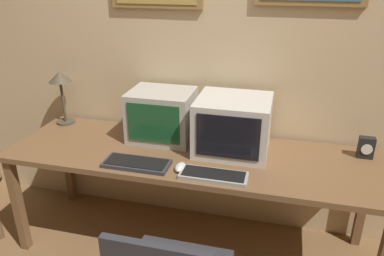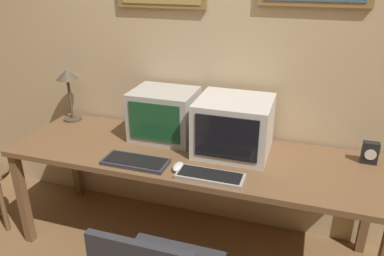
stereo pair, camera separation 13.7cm
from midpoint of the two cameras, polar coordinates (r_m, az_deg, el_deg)
The scene contains 9 objects.
wall_back at distance 2.57m, azimuth 0.82°, elevation 11.69°, with size 8.00×0.08×2.60m.
desk at distance 2.42m, azimuth -1.63°, elevation -5.21°, with size 2.36×0.72×0.74m.
monitor_left at distance 2.54m, azimuth -6.16°, elevation 1.96°, with size 0.42×0.35×0.34m.
monitor_right at distance 2.36m, azimuth 4.62°, elevation 0.46°, with size 0.46×0.42×0.35m.
keyboard_main at distance 2.28m, azimuth -10.16°, elevation -5.35°, with size 0.40×0.17×0.03m.
keyboard_side at distance 2.12m, azimuth 1.45°, elevation -7.25°, with size 0.38×0.15×0.03m.
mouse_near_keyboard at distance 2.19m, azimuth -3.61°, elevation -5.99°, with size 0.06×0.11×0.04m.
desk_clock at distance 2.51m, azimuth 23.60°, elevation -2.78°, with size 0.09×0.06×0.14m.
desk_lamp at distance 2.92m, azimuth -20.68°, elevation 6.29°, with size 0.16×0.16×0.40m.
Camera 1 is at (0.52, -1.05, 1.83)m, focal length 35.00 mm.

